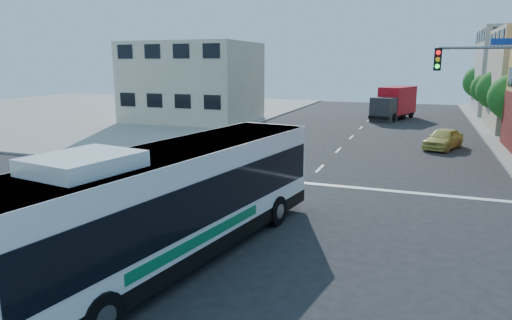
% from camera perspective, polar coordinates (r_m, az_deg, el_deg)
% --- Properties ---
extents(ground, '(120.00, 120.00, 0.00)m').
position_cam_1_polar(ground, '(14.63, -3.16, -11.93)').
color(ground, black).
rests_on(ground, ground).
extents(sidewalk_nw, '(50.00, 50.00, 0.15)m').
position_cam_1_polar(sidewalk_nw, '(62.41, -20.38, 5.87)').
color(sidewalk_nw, gray).
rests_on(sidewalk_nw, ground).
extents(building_west, '(12.06, 10.06, 8.00)m').
position_cam_1_polar(building_west, '(47.84, -7.87, 9.59)').
color(building_west, beige).
rests_on(building_west, ground).
extents(street_tree_b, '(3.80, 3.80, 5.79)m').
position_cam_1_polar(street_tree_b, '(48.69, 28.14, 8.04)').
color(street_tree_b, '#392214').
rests_on(street_tree_b, ground).
extents(street_tree_c, '(3.40, 3.40, 5.29)m').
position_cam_1_polar(street_tree_c, '(56.63, 27.05, 8.21)').
color(street_tree_c, '#392214').
rests_on(street_tree_c, ground).
extents(street_tree_d, '(4.00, 4.00, 6.03)m').
position_cam_1_polar(street_tree_d, '(64.56, 26.29, 8.96)').
color(street_tree_d, '#392214').
rests_on(street_tree_d, ground).
extents(transit_bus, '(4.91, 13.29, 3.85)m').
position_cam_1_polar(transit_bus, '(14.01, -10.05, -4.99)').
color(transit_bus, black).
rests_on(transit_bus, ground).
extents(box_truck, '(4.48, 7.97, 3.45)m').
position_cam_1_polar(box_truck, '(51.51, 16.86, 6.75)').
color(box_truck, '#29292E').
rests_on(box_truck, ground).
extents(parked_car, '(3.14, 4.64, 1.47)m').
position_cam_1_polar(parked_car, '(34.78, 22.39, 2.50)').
color(parked_car, '#D0C55A').
rests_on(parked_car, ground).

